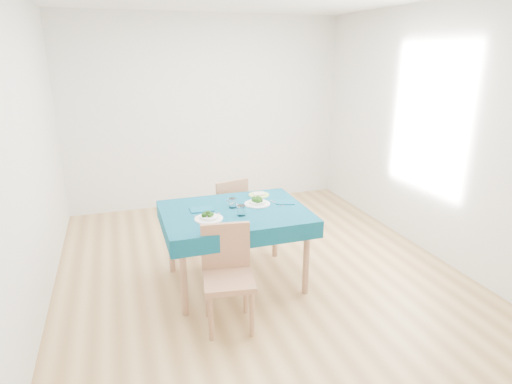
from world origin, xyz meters
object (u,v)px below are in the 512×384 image
object	(u,v)px
table	(235,247)
bowl_near	(209,215)
side_plate	(259,195)
chair_far	(226,208)
bowl_far	(257,201)
chair_near	(228,272)

from	to	relation	value
table	bowl_near	size ratio (longest dim) A/B	5.33
side_plate	chair_far	bearing A→B (deg)	116.99
chair_far	bowl_far	xyz separation A→B (m)	(0.14, -0.74, 0.31)
chair_near	bowl_far	distance (m)	0.97
bowl_near	side_plate	distance (m)	0.81
table	bowl_far	bearing A→B (deg)	19.66
table	bowl_far	xyz separation A→B (m)	(0.26, 0.09, 0.42)
bowl_near	side_plate	xyz separation A→B (m)	(0.64, 0.50, -0.03)
bowl_far	bowl_near	bearing A→B (deg)	-155.82
chair_near	side_plate	distance (m)	1.23
table	bowl_near	bearing A→B (deg)	-151.97
chair_near	chair_far	xyz separation A→B (m)	(0.36, 1.51, -0.02)
chair_near	side_plate	world-z (taller)	chair_near
bowl_near	side_plate	bearing A→B (deg)	37.99
chair_far	bowl_near	bearing A→B (deg)	54.69
chair_near	bowl_far	xyz separation A→B (m)	(0.50, 0.77, 0.29)
chair_near	bowl_near	size ratio (longest dim) A/B	3.99
chair_far	chair_near	bearing A→B (deg)	63.29
chair_near	bowl_far	size ratio (longest dim) A/B	4.00
chair_near	bowl_near	bearing A→B (deg)	101.93
bowl_near	bowl_far	xyz separation A→B (m)	(0.54, 0.24, -0.00)
table	side_plate	size ratio (longest dim) A/B	6.34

